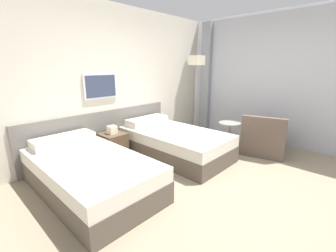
{
  "coord_description": "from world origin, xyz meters",
  "views": [
    {
      "loc": [
        -2.54,
        -1.49,
        1.63
      ],
      "look_at": [
        0.17,
        1.05,
        0.63
      ],
      "focal_mm": 24.0,
      "sensor_mm": 36.0,
      "label": 1
    }
  ],
  "objects": [
    {
      "name": "floor_lamp",
      "position": [
        1.71,
        1.63,
        1.59
      ],
      "size": [
        0.27,
        0.27,
        1.85
      ],
      "color": "#9E9993",
      "rests_on": "ground_plane"
    },
    {
      "name": "armchair",
      "position": [
        1.68,
        -0.03,
        0.25
      ],
      "size": [
        0.94,
        0.92,
        0.76
      ],
      "rotation": [
        0.0,
        0.0,
        1.83
      ],
      "color": "brown",
      "rests_on": "ground_plane"
    },
    {
      "name": "nightstand",
      "position": [
        -0.43,
        1.86,
        0.24
      ],
      "size": [
        0.39,
        0.43,
        0.6
      ],
      "color": "brown",
      "rests_on": "ground_plane"
    },
    {
      "name": "bed_near_window",
      "position": [
        0.41,
        1.13,
        0.25
      ],
      "size": [
        1.1,
        1.99,
        0.61
      ],
      "color": "brown",
      "rests_on": "ground_plane"
    },
    {
      "name": "ground_plane",
      "position": [
        0.0,
        0.0,
        0.0
      ],
      "size": [
        16.0,
        16.0,
        0.0
      ],
      "primitive_type": "plane",
      "color": "gray"
    },
    {
      "name": "wall_window",
      "position": [
        2.44,
        -0.07,
        1.34
      ],
      "size": [
        0.21,
        4.65,
        2.7
      ],
      "color": "white",
      "rests_on": "ground_plane"
    },
    {
      "name": "side_table",
      "position": [
        1.41,
        0.56,
        0.38
      ],
      "size": [
        0.42,
        0.42,
        0.54
      ],
      "color": "gray",
      "rests_on": "ground_plane"
    },
    {
      "name": "bed_near_door",
      "position": [
        -1.28,
        1.13,
        0.25
      ],
      "size": [
        1.1,
        1.99,
        0.61
      ],
      "color": "brown",
      "rests_on": "ground_plane"
    },
    {
      "name": "wall_headboard",
      "position": [
        -0.03,
        2.18,
        1.3
      ],
      "size": [
        10.0,
        0.1,
        2.7
      ],
      "color": "beige",
      "rests_on": "ground_plane"
    }
  ]
}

